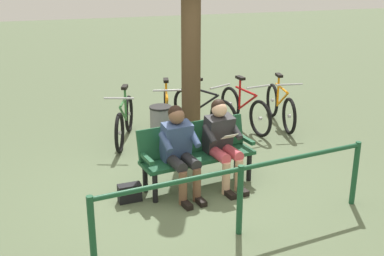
{
  "coord_description": "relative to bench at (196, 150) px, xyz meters",
  "views": [
    {
      "loc": [
        1.64,
        5.76,
        3.03
      ],
      "look_at": [
        -0.27,
        -0.46,
        0.75
      ],
      "focal_mm": 46.2,
      "sensor_mm": 36.0,
      "label": 1
    }
  ],
  "objects": [
    {
      "name": "person_reading",
      "position": [
        -0.34,
        0.11,
        0.16
      ],
      "size": [
        0.54,
        0.81,
        1.2
      ],
      "rotation": [
        0.0,
        0.0,
        0.18
      ],
      "color": "#262628",
      "rests_on": "ground"
    },
    {
      "name": "litter_bin",
      "position": [
        0.21,
        -1.17,
        -0.1
      ],
      "size": [
        0.35,
        0.35,
        0.81
      ],
      "color": "slate",
      "rests_on": "ground"
    },
    {
      "name": "tree_trunk",
      "position": [
        -0.37,
        -1.43,
        1.4
      ],
      "size": [
        0.31,
        0.31,
        3.81
      ],
      "primitive_type": "cylinder",
      "color": "#4C3823",
      "rests_on": "ground"
    },
    {
      "name": "railing_fence",
      "position": [
        -0.08,
        1.4,
        0.09
      ],
      "size": [
        3.41,
        0.57,
        0.85
      ],
      "rotation": [
        0.0,
        0.0,
        0.15
      ],
      "color": "#194C2D",
      "rests_on": "ground"
    },
    {
      "name": "bicycle_orange",
      "position": [
        -2.29,
        -1.98,
        -0.15
      ],
      "size": [
        0.48,
        1.67,
        0.94
      ],
      "rotation": [
        0.0,
        0.0,
        1.42
      ],
      "color": "black",
      "rests_on": "ground"
    },
    {
      "name": "ground_plane",
      "position": [
        0.26,
        0.24,
        -0.51
      ],
      "size": [
        40.0,
        40.0,
        0.0
      ],
      "primitive_type": "plane",
      "color": "#566647"
    },
    {
      "name": "bench",
      "position": [
        0.0,
        0.0,
        0.0
      ],
      "size": [
        1.66,
        0.75,
        0.87
      ],
      "rotation": [
        0.0,
        0.0,
        0.18
      ],
      "color": "#194C2D",
      "rests_on": "ground"
    },
    {
      "name": "bicycle_red",
      "position": [
        -0.84,
        -2.18,
        -0.15
      ],
      "size": [
        0.78,
        1.55,
        0.94
      ],
      "rotation": [
        0.0,
        0.0,
        2.0
      ],
      "color": "black",
      "rests_on": "ground"
    },
    {
      "name": "handbag",
      "position": [
        0.98,
        0.26,
        -0.39
      ],
      "size": [
        0.31,
        0.16,
        0.24
      ],
      "primitive_type": "cube",
      "rotation": [
        0.0,
        0.0,
        0.08
      ],
      "color": "black",
      "rests_on": "ground"
    },
    {
      "name": "bicycle_silver",
      "position": [
        -1.57,
        -1.99,
        -0.15
      ],
      "size": [
        0.48,
        1.67,
        0.94
      ],
      "rotation": [
        0.0,
        0.0,
        1.74
      ],
      "color": "black",
      "rests_on": "ground"
    },
    {
      "name": "bicycle_purple",
      "position": [
        0.66,
        -1.96,
        -0.15
      ],
      "size": [
        0.66,
        1.61,
        0.94
      ],
      "rotation": [
        0.0,
        0.0,
        1.25
      ],
      "color": "black",
      "rests_on": "ground"
    },
    {
      "name": "person_companion",
      "position": [
        0.29,
        0.22,
        0.16
      ],
      "size": [
        0.54,
        0.81,
        1.2
      ],
      "rotation": [
        0.0,
        0.0,
        0.18
      ],
      "color": "#334772",
      "rests_on": "ground"
    },
    {
      "name": "bicycle_blue",
      "position": [
        -0.15,
        -2.22,
        -0.15
      ],
      "size": [
        0.53,
        1.65,
        0.94
      ],
      "rotation": [
        0.0,
        0.0,
        1.36
      ],
      "color": "black",
      "rests_on": "ground"
    }
  ]
}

